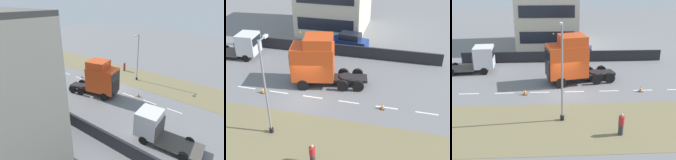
# 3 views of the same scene
# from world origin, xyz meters

# --- Properties ---
(ground_plane) EXTENTS (120.00, 120.00, 0.00)m
(ground_plane) POSITION_xyz_m (0.00, 0.00, 0.00)
(ground_plane) COLOR slate
(ground_plane) RESTS_ON ground
(grass_verge) EXTENTS (7.00, 44.00, 0.01)m
(grass_verge) POSITION_xyz_m (-6.00, 0.00, 0.01)
(grass_verge) COLOR olive
(grass_verge) RESTS_ON ground
(lane_markings) EXTENTS (0.16, 21.00, 0.00)m
(lane_markings) POSITION_xyz_m (0.00, -0.70, 0.00)
(lane_markings) COLOR white
(lane_markings) RESTS_ON ground
(boundary_wall) EXTENTS (0.25, 24.00, 1.31)m
(boundary_wall) POSITION_xyz_m (9.00, 0.00, 0.65)
(boundary_wall) COLOR #232328
(boundary_wall) RESTS_ON ground
(lorry_cab) EXTENTS (3.81, 7.09, 4.89)m
(lorry_cab) POSITION_xyz_m (2.26, -0.36, 2.38)
(lorry_cab) COLOR black
(lorry_cab) RESTS_ON ground
(flatbed_truck) EXTENTS (2.68, 5.87, 2.82)m
(flatbed_truck) POSITION_xyz_m (5.89, 9.06, 1.49)
(flatbed_truck) COLOR silver
(flatbed_truck) RESTS_ON ground
(parked_car) EXTENTS (2.40, 4.50, 2.10)m
(parked_car) POSITION_xyz_m (10.73, -1.63, 1.02)
(parked_car) COLOR navy
(parked_car) RESTS_ON ground
(lamp_post) EXTENTS (1.27, 0.30, 7.14)m
(lamp_post) POSITION_xyz_m (-5.06, 0.67, 3.34)
(lamp_post) COLOR black
(lamp_post) RESTS_ON ground
(pedestrian) EXTENTS (0.39, 0.39, 1.62)m
(pedestrian) POSITION_xyz_m (-7.32, -3.20, 0.79)
(pedestrian) COLOR #333338
(pedestrian) RESTS_ON ground
(traffic_cone_lead) EXTENTS (0.36, 0.36, 0.58)m
(traffic_cone_lead) POSITION_xyz_m (-0.44, 3.81, 0.28)
(traffic_cone_lead) COLOR black
(traffic_cone_lead) RESTS_ON ground
(traffic_cone_trailing) EXTENTS (0.36, 0.36, 0.58)m
(traffic_cone_trailing) POSITION_xyz_m (-0.29, -6.76, 0.28)
(traffic_cone_trailing) COLOR black
(traffic_cone_trailing) RESTS_ON ground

